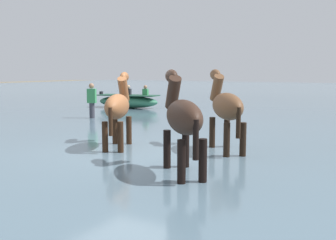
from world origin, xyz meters
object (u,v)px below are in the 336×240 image
object	(u,v)px
boat_distant_west	(128,101)
person_wading_mid	(92,103)
horse_lead_chestnut	(118,108)
horse_trailing_bay	(226,108)
horse_flank_dark_bay	(183,119)

from	to	relation	value
boat_distant_west	person_wading_mid	distance (m)	4.32
horse_lead_chestnut	boat_distant_west	size ratio (longest dim) A/B	0.64
horse_trailing_bay	person_wading_mid	bearing A→B (deg)	154.90
horse_lead_chestnut	horse_trailing_bay	size ratio (longest dim) A/B	0.97
horse_trailing_bay	person_wading_mid	distance (m)	7.52
horse_trailing_bay	horse_flank_dark_bay	distance (m)	2.25
horse_flank_dark_bay	person_wading_mid	world-z (taller)	horse_flank_dark_bay
horse_trailing_bay	boat_distant_west	xyz separation A→B (m)	(-8.13, 7.29, -0.64)
horse_lead_chestnut	boat_distant_west	bearing A→B (deg)	125.23
horse_lead_chestnut	person_wading_mid	distance (m)	6.06
horse_lead_chestnut	horse_trailing_bay	world-z (taller)	horse_trailing_bay
horse_trailing_bay	horse_lead_chestnut	bearing A→B (deg)	-158.82
horse_flank_dark_bay	person_wading_mid	distance (m)	8.81
horse_flank_dark_bay	boat_distant_west	distance (m)	12.62
horse_lead_chestnut	horse_flank_dark_bay	size ratio (longest dim) A/B	0.97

